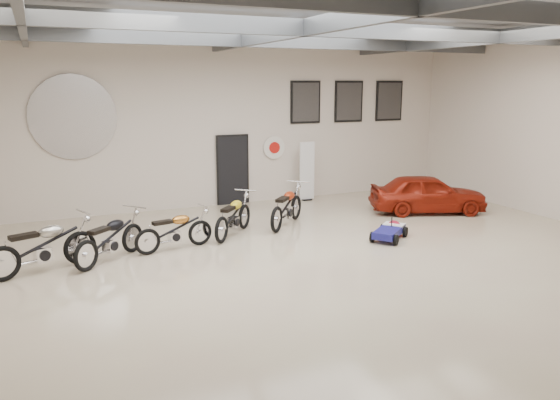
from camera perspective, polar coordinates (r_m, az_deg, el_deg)
name	(u,v)px	position (r m, az deg, el deg)	size (l,w,h in m)	color
floor	(303,262)	(11.64, 2.41, -6.45)	(16.00, 12.00, 0.01)	#C2B994
ceiling	(305,14)	(11.10, 2.65, 18.82)	(16.00, 12.00, 0.01)	slate
back_wall	(215,124)	(16.66, -6.77, 7.91)	(16.00, 0.02, 5.00)	beige
ceiling_beams	(305,28)	(11.08, 2.64, 17.53)	(15.80, 11.80, 0.32)	#4F5356
door	(233,171)	(16.93, -4.98, 3.08)	(0.92, 0.08, 2.10)	black
logo_plaque	(73,117)	(15.88, -20.80, 8.09)	(2.30, 0.06, 1.16)	silver
poster_left	(305,102)	(17.71, 2.68, 10.18)	(1.05, 0.08, 1.35)	black
poster_mid	(349,101)	(18.48, 7.19, 10.18)	(1.05, 0.08, 1.35)	black
poster_right	(389,101)	(19.35, 11.32, 10.13)	(1.05, 0.08, 1.35)	black
oil_sign	(274,148)	(17.34, -0.62, 5.51)	(0.72, 0.10, 0.72)	white
banner_stand	(307,171)	(17.44, 2.83, 3.01)	(0.51, 0.20, 1.88)	white
motorcycle_silver	(42,245)	(11.80, -23.62, -4.34)	(2.18, 0.67, 1.13)	silver
motorcycle_black	(110,237)	(12.05, -17.35, -3.75)	(2.01, 0.62, 1.04)	silver
motorcycle_gold	(174,230)	(12.51, -10.99, -3.05)	(1.83, 0.57, 0.95)	silver
motorcycle_yellow	(233,215)	(13.48, -4.91, -1.60)	(1.98, 0.61, 1.03)	silver
motorcycle_red	(287,206)	(14.35, 0.70, -0.60)	(2.08, 0.64, 1.08)	silver
go_kart	(391,228)	(13.53, 11.50, -2.86)	(1.44, 0.65, 0.52)	navy
vintage_car	(428,193)	(16.41, 15.18, 0.67)	(3.30, 1.33, 1.12)	maroon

